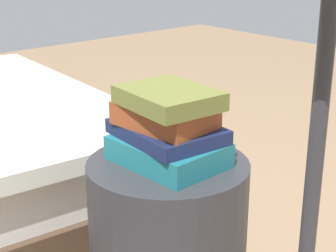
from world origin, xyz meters
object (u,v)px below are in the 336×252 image
at_px(book_teal, 169,151).
at_px(book_navy, 167,131).
at_px(book_olive, 169,98).
at_px(book_rust, 164,115).

relative_size(book_teal, book_navy, 1.00).
distance_m(book_teal, book_olive, 0.14).
xyz_separation_m(book_teal, book_rust, (0.01, 0.01, 0.09)).
height_order(book_navy, book_rust, book_rust).
xyz_separation_m(book_teal, book_olive, (-0.01, 0.01, 0.14)).
xyz_separation_m(book_rust, book_olive, (-0.02, 0.01, 0.05)).
distance_m(book_navy, book_rust, 0.05).
bearing_deg(book_navy, book_teal, 164.58).
bearing_deg(book_rust, book_teal, -160.12).
xyz_separation_m(book_navy, book_olive, (-0.02, 0.02, 0.10)).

